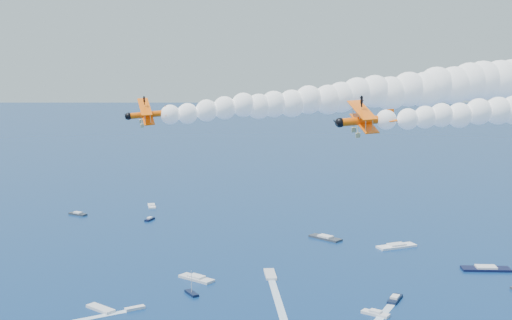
# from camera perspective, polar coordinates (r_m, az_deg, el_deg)

# --- Properties ---
(biplane_lead) EXTENTS (10.87, 12.47, 8.04)m
(biplane_lead) POSITION_cam_1_polar(r_m,az_deg,el_deg) (95.92, 9.10, 3.25)
(biplane_lead) COLOR #FF5B05
(biplane_trail) EXTENTS (9.13, 10.14, 6.53)m
(biplane_trail) POSITION_cam_1_polar(r_m,az_deg,el_deg) (98.26, -8.89, 3.75)
(biplane_trail) COLOR #FF5C05
(smoke_trail_trail) EXTENTS (74.75, 60.39, 12.81)m
(smoke_trail_trail) POSITION_cam_1_polar(r_m,az_deg,el_deg) (106.75, 10.53, 5.55)
(smoke_trail_trail) COLOR white
(spectator_boats) EXTENTS (237.51, 179.64, 0.70)m
(spectator_boats) POSITION_cam_1_polar(r_m,az_deg,el_deg) (200.86, 4.14, -9.79)
(spectator_boats) COLOR black
(spectator_boats) RESTS_ON ground
(boat_wakes) EXTENTS (94.60, 58.69, 0.04)m
(boat_wakes) POSITION_cam_1_polar(r_m,az_deg,el_deg) (171.84, -1.90, -13.09)
(boat_wakes) COLOR white
(boat_wakes) RESTS_ON ground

